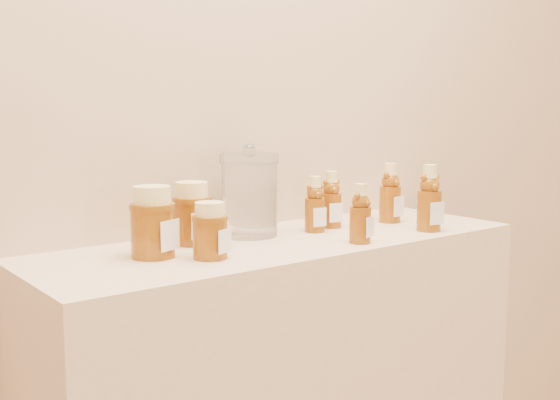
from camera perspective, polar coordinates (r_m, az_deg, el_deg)
wall_back at (r=1.77m, az=-3.75°, el=12.22°), size 3.50×0.02×2.70m
bear_bottle_back_left at (r=1.73m, az=2.85°, el=-0.04°), size 0.06×0.06×0.16m
bear_bottle_back_mid at (r=1.79m, az=4.19°, el=0.35°), size 0.07×0.07×0.16m
bear_bottle_back_right at (r=1.88m, az=8.95°, el=0.89°), size 0.07×0.07×0.18m
bear_bottle_front_left at (r=1.60m, az=6.54°, el=-0.78°), size 0.07×0.07×0.15m
bear_bottle_front_right at (r=1.77m, az=12.05°, el=0.52°), size 0.07×0.07×0.19m
honey_jar_left at (r=1.47m, az=-10.32°, el=-1.76°), size 0.12×0.12×0.15m
honey_jar_back at (r=1.59m, az=-7.16°, el=-1.06°), size 0.09×0.09×0.14m
honey_jar_front at (r=1.44m, az=-5.72°, el=-2.47°), size 0.10×0.10×0.12m
glass_canister at (r=1.67m, az=-2.49°, el=0.71°), size 0.17×0.17×0.22m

